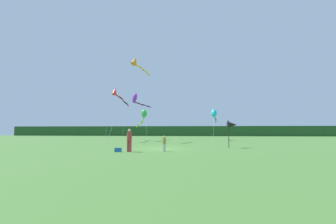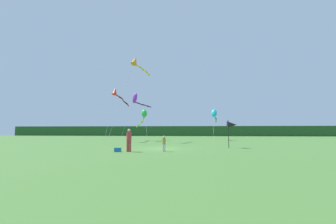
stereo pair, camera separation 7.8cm
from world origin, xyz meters
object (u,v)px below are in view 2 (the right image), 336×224
(person_child, at_px, (164,143))
(cooler_box, at_px, (118,150))
(person_adult, at_px, (129,139))
(kite_orange, at_px, (136,62))
(kite_cyan, at_px, (214,114))
(kite_red, at_px, (117,94))
(kite_purple, at_px, (136,99))
(kite_green, at_px, (144,115))
(banner_flag_pole, at_px, (232,125))

(person_child, xyz_separation_m, cooler_box, (-3.53, -0.59, -0.53))
(person_adult, relative_size, cooler_box, 3.69)
(person_child, distance_m, cooler_box, 3.62)
(kite_orange, distance_m, kite_cyan, 15.36)
(kite_red, relative_size, kite_cyan, 1.01)
(kite_orange, height_order, kite_purple, kite_orange)
(person_child, xyz_separation_m, kite_green, (-5.12, 15.22, 3.30))
(person_adult, xyz_separation_m, kite_red, (-6.13, 14.18, 6.13))
(person_adult, relative_size, banner_flag_pole, 0.66)
(kite_green, distance_m, kite_cyan, 11.93)
(kite_purple, bearing_deg, person_adult, -76.62)
(banner_flag_pole, xyz_separation_m, kite_green, (-11.14, 11.06, 1.81))
(person_child, height_order, kite_red, kite_red)
(person_child, bearing_deg, kite_orange, 114.28)
(person_adult, height_order, person_child, person_adult)
(kite_green, xyz_separation_m, kite_orange, (-0.68, -2.38, 7.67))
(person_adult, xyz_separation_m, person_child, (2.70, 0.45, -0.30))
(person_child, relative_size, kite_cyan, 0.16)
(cooler_box, bearing_deg, banner_flag_pole, 26.44)
(person_adult, distance_m, banner_flag_pole, 9.94)
(banner_flag_pole, bearing_deg, kite_cyan, 89.95)
(cooler_box, bearing_deg, person_adult, 9.56)
(cooler_box, xyz_separation_m, banner_flag_pole, (9.56, 4.75, 2.02))
(person_adult, height_order, kite_purple, kite_purple)
(cooler_box, relative_size, kite_cyan, 0.06)
(banner_flag_pole, relative_size, kite_cyan, 0.34)
(kite_orange, distance_m, kite_purple, 6.72)
(person_child, height_order, kite_green, kite_green)
(kite_orange, height_order, kite_cyan, kite_orange)
(banner_flag_pole, height_order, kite_purple, kite_purple)
(kite_red, bearing_deg, kite_orange, -16.21)
(banner_flag_pole, height_order, kite_cyan, kite_cyan)
(kite_green, xyz_separation_m, kite_red, (-3.71, -1.50, 3.13))
(person_child, distance_m, kite_orange, 17.85)
(cooler_box, relative_size, kite_green, 0.07)
(kite_purple, distance_m, kite_cyan, 13.38)
(person_adult, distance_m, kite_green, 16.14)
(kite_green, bearing_deg, banner_flag_pole, -44.78)
(kite_red, bearing_deg, cooler_box, -69.72)
(kite_cyan, bearing_deg, kite_orange, -150.89)
(cooler_box, distance_m, kite_purple, 19.55)
(kite_green, relative_size, kite_orange, 0.58)
(cooler_box, distance_m, kite_green, 16.35)
(person_child, bearing_deg, kite_cyan, 72.73)
(person_adult, xyz_separation_m, banner_flag_pole, (8.72, 4.61, 1.19))
(person_adult, distance_m, person_child, 2.75)
(cooler_box, height_order, banner_flag_pole, banner_flag_pole)
(kite_green, bearing_deg, cooler_box, -84.28)
(banner_flag_pole, distance_m, kite_purple, 19.15)
(person_adult, bearing_deg, kite_cyan, 66.28)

